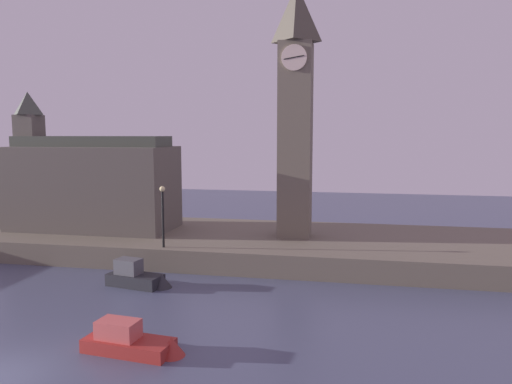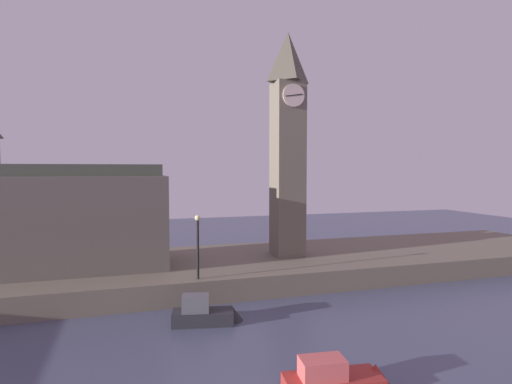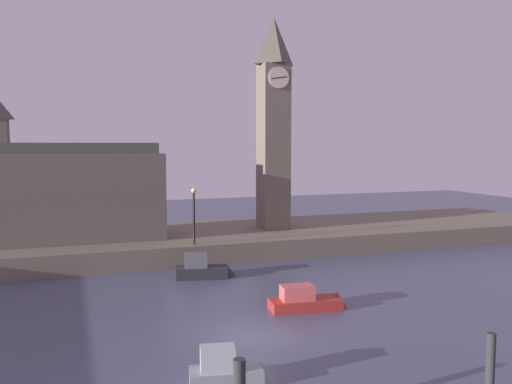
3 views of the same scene
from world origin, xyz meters
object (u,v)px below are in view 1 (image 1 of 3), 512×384
at_px(boat_barge_dark, 140,277).
at_px(parliament_hall, 90,183).
at_px(clock_tower, 296,109).
at_px(streetlamp, 163,209).
at_px(boat_dinghy_red, 138,343).

bearing_deg(boat_barge_dark, parliament_hall, 132.39).
height_order(clock_tower, parliament_hall, clock_tower).
height_order(parliament_hall, streetlamp, parliament_hall).
xyz_separation_m(parliament_hall, boat_barge_dark, (8.02, -8.79, -4.54)).
height_order(streetlamp, boat_dinghy_red, streetlamp).
bearing_deg(streetlamp, boat_dinghy_red, -73.19).
relative_size(boat_barge_dark, boat_dinghy_red, 0.91).
bearing_deg(boat_dinghy_red, clock_tower, 75.38).
relative_size(parliament_hall, boat_dinghy_red, 2.78).
relative_size(clock_tower, boat_dinghy_red, 3.91).
height_order(clock_tower, boat_barge_dark, clock_tower).
bearing_deg(boat_barge_dark, clock_tower, 47.38).
height_order(boat_barge_dark, boat_dinghy_red, boat_barge_dark).
distance_m(clock_tower, boat_dinghy_red, 20.32).
distance_m(clock_tower, streetlamp, 11.60).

